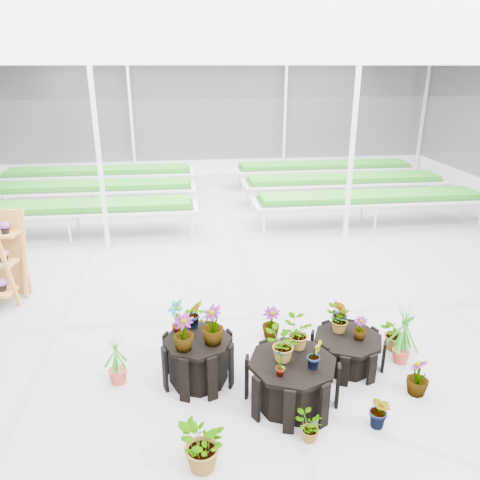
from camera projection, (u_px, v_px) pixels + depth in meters
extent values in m
plane|color=gray|center=(253.00, 324.00, 8.09)|extent=(24.00, 24.00, 0.00)
cylinder|color=black|center=(198.00, 360.00, 6.54)|extent=(1.29, 1.29, 0.67)
cylinder|color=black|center=(292.00, 381.00, 6.13)|extent=(1.47, 1.47, 0.63)
cylinder|color=black|center=(347.00, 351.00, 6.92)|extent=(1.37, 1.37, 0.47)
imported|color=#22781B|center=(177.00, 317.00, 6.48)|extent=(0.30, 0.33, 0.52)
imported|color=#22781B|center=(213.00, 325.00, 6.24)|extent=(0.41, 0.41, 0.56)
imported|color=#22781B|center=(194.00, 314.00, 6.65)|extent=(0.29, 0.25, 0.44)
imported|color=#22781B|center=(183.00, 333.00, 6.12)|extent=(0.37, 0.37, 0.51)
imported|color=#22781B|center=(282.00, 345.00, 5.94)|extent=(0.54, 0.53, 0.46)
imported|color=#22781B|center=(315.00, 354.00, 5.83)|extent=(0.27, 0.27, 0.38)
imported|color=#22781B|center=(297.00, 334.00, 6.22)|extent=(0.52, 0.50, 0.44)
imported|color=#22781B|center=(281.00, 362.00, 5.67)|extent=(0.24, 0.24, 0.38)
imported|color=#22781B|center=(339.00, 320.00, 6.90)|extent=(0.43, 0.39, 0.41)
imported|color=#22781B|center=(360.00, 328.00, 6.74)|extent=(0.27, 0.27, 0.35)
imported|color=#22781B|center=(341.00, 314.00, 6.95)|extent=(0.24, 0.29, 0.51)
imported|color=#22781B|center=(203.00, 446.00, 5.07)|extent=(0.53, 0.61, 0.65)
imported|color=#22781B|center=(309.00, 428.00, 5.52)|extent=(0.36, 0.33, 0.37)
imported|color=#22781B|center=(380.00, 411.00, 5.68)|extent=(0.30, 0.34, 0.51)
imported|color=#22781B|center=(418.00, 377.00, 6.29)|extent=(0.43, 0.43, 0.55)
imported|color=#22781B|center=(395.00, 333.00, 7.31)|extent=(0.66, 0.65, 0.56)
imported|color=#22781B|center=(335.00, 321.00, 7.70)|extent=(0.32, 0.31, 0.50)
imported|color=#22781B|center=(271.00, 323.00, 7.62)|extent=(0.40, 0.40, 0.53)
imported|color=#22781B|center=(198.00, 322.00, 7.48)|extent=(0.72, 0.66, 0.69)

